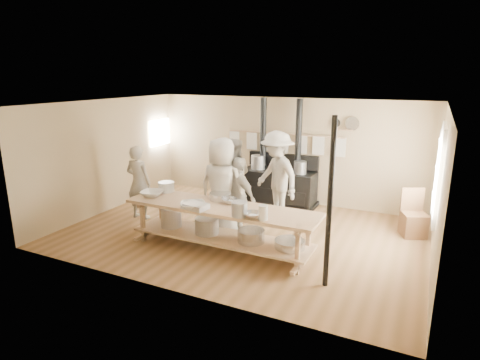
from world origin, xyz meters
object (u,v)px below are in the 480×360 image
object	(u,v)px
stove	(279,184)
roasting_pan	(195,206)
cook_far_left	(139,182)
prep_table	(221,223)
cook_right	(238,197)
cook_by_window	(277,176)
cook_center	(222,188)
cook_left	(234,174)
chair	(413,222)

from	to	relation	value
stove	roasting_pan	size ratio (longest dim) A/B	5.94
cook_far_left	roasting_pan	world-z (taller)	cook_far_left
cook_far_left	roasting_pan	xyz separation A→B (m)	(2.12, -1.05, 0.07)
prep_table	cook_right	world-z (taller)	cook_right
cook_by_window	cook_far_left	bearing A→B (deg)	-122.93
stove	cook_far_left	size ratio (longest dim) A/B	1.57
cook_by_window	cook_center	bearing A→B (deg)	-82.85
prep_table	cook_center	xyz separation A→B (m)	(-0.31, 0.63, 0.47)
cook_left	cook_right	bearing A→B (deg)	110.88
cook_left	cook_by_window	size ratio (longest dim) A/B	0.86
cook_right	roasting_pan	world-z (taller)	cook_right
chair	cook_by_window	bearing A→B (deg)	163.88
stove	cook_left	bearing A→B (deg)	-135.37
stove	cook_right	xyz separation A→B (m)	(-0.01, -2.26, 0.28)
cook_left	cook_right	xyz separation A→B (m)	(0.82, -1.44, -0.05)
cook_right	roasting_pan	xyz separation A→B (m)	(-0.32, -1.09, 0.10)
cook_by_window	chair	bearing A→B (deg)	39.16
prep_table	roasting_pan	size ratio (longest dim) A/B	8.22
cook_far_left	cook_right	size ratio (longest dim) A/B	1.03
cook_left	chair	xyz separation A→B (m)	(3.98, 0.06, -0.57)
cook_left	roasting_pan	world-z (taller)	cook_left
cook_center	chair	bearing A→B (deg)	-155.56
stove	prep_table	distance (m)	3.02
prep_table	cook_by_window	world-z (taller)	cook_by_window
prep_table	chair	world-z (taller)	chair
chair	stove	bearing A→B (deg)	144.28
cook_far_left	cook_center	distance (m)	2.15
cook_right	cook_far_left	bearing A→B (deg)	24.37
cook_right	cook_by_window	size ratio (longest dim) A/B	0.81
cook_far_left	cook_by_window	bearing A→B (deg)	-159.45
stove	cook_far_left	xyz separation A→B (m)	(-2.45, -2.29, 0.31)
stove	cook_left	world-z (taller)	stove
chair	roasting_pan	xyz separation A→B (m)	(-3.47, -2.59, 0.62)
roasting_pan	cook_center	bearing A→B (deg)	89.04
stove	cook_far_left	distance (m)	3.37
prep_table	cook_right	size ratio (longest dim) A/B	2.26
cook_center	roasting_pan	xyz separation A→B (m)	(-0.02, -0.96, -0.09)
cook_center	roasting_pan	bearing A→B (deg)	88.34
prep_table	cook_right	distance (m)	0.81
prep_table	cook_far_left	world-z (taller)	cook_far_left
cook_left	chair	bearing A→B (deg)	171.98
cook_far_left	chair	bearing A→B (deg)	-168.06
cook_left	cook_right	world-z (taller)	cook_left
stove	cook_right	world-z (taller)	stove
cook_by_window	chair	distance (m)	2.92
cook_right	prep_table	bearing A→B (deg)	114.06
cook_far_left	chair	distance (m)	5.83
cook_far_left	roasting_pan	distance (m)	2.37
prep_table	cook_left	distance (m)	2.37
cook_by_window	chair	world-z (taller)	cook_by_window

